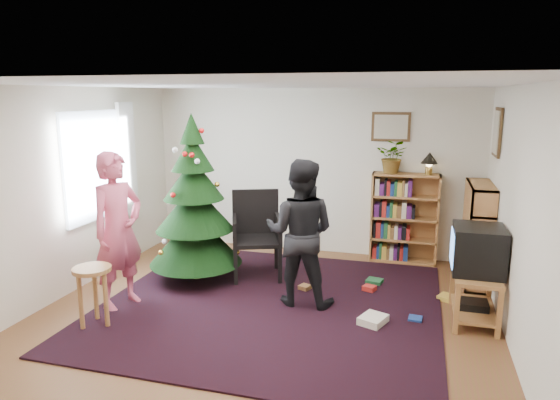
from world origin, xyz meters
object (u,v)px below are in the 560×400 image
(tv_stand, at_px, (475,292))
(christmas_tree, at_px, (195,213))
(crt_tv, at_px, (478,250))
(person_standing, at_px, (118,231))
(bookshelf_back, at_px, (404,217))
(potted_plant, at_px, (393,157))
(bookshelf_right, at_px, (477,232))
(table_lamp, at_px, (429,160))
(picture_right, at_px, (498,132))
(person_by_chair, at_px, (300,233))
(picture_back, at_px, (391,127))
(stool, at_px, (93,281))
(armchair, at_px, (260,230))

(tv_stand, bearing_deg, christmas_tree, 174.73)
(crt_tv, relative_size, person_standing, 0.32)
(bookshelf_back, relative_size, potted_plant, 2.73)
(bookshelf_right, relative_size, table_lamp, 4.12)
(crt_tv, bearing_deg, picture_right, 78.16)
(bookshelf_right, bearing_deg, bookshelf_back, 57.72)
(bookshelf_right, relative_size, person_by_chair, 0.76)
(picture_back, relative_size, bookshelf_right, 0.42)
(stool, xyz_separation_m, person_by_chair, (1.93, 1.17, 0.35))
(stool, bearing_deg, armchair, 58.73)
(person_standing, distance_m, potted_plant, 3.86)
(picture_back, xyz_separation_m, person_by_chair, (-0.85, -2.02, -1.10))
(bookshelf_back, height_order, table_lamp, table_lamp)
(bookshelf_right, distance_m, tv_stand, 1.28)
(bookshelf_right, bearing_deg, armchair, 100.30)
(picture_back, bearing_deg, tv_stand, -61.31)
(bookshelf_right, relative_size, person_standing, 0.72)
(picture_right, height_order, christmas_tree, picture_right)
(stool, relative_size, potted_plant, 1.37)
(picture_right, relative_size, person_standing, 0.33)
(picture_right, relative_size, armchair, 0.52)
(picture_back, distance_m, potted_plant, 0.44)
(crt_tv, xyz_separation_m, potted_plant, (-1.01, 1.82, 0.74))
(christmas_tree, relative_size, crt_tv, 3.85)
(bookshelf_back, relative_size, table_lamp, 4.12)
(stool, bearing_deg, crt_tv, 17.79)
(picture_right, xyz_separation_m, crt_tv, (-0.26, -1.23, -1.15))
(person_standing, distance_m, table_lamp, 4.24)
(bookshelf_back, height_order, potted_plant, potted_plant)
(picture_back, height_order, picture_right, picture_right)
(picture_back, relative_size, picture_right, 0.92)
(bookshelf_right, bearing_deg, tv_stand, 174.42)
(picture_back, distance_m, table_lamp, 0.72)
(picture_back, relative_size, christmas_tree, 0.25)
(armchair, bearing_deg, bookshelf_back, 9.59)
(picture_back, relative_size, person_by_chair, 0.32)
(tv_stand, bearing_deg, stool, -162.22)
(person_by_chair, distance_m, potted_plant, 2.20)
(picture_right, bearing_deg, tv_stand, -101.71)
(bookshelf_back, distance_m, tv_stand, 2.02)
(stool, bearing_deg, picture_right, 30.97)
(crt_tv, bearing_deg, person_by_chair, -178.08)
(person_by_chair, xyz_separation_m, potted_plant, (0.90, 1.88, 0.69))
(crt_tv, xyz_separation_m, table_lamp, (-0.51, 1.82, 0.72))
(stool, relative_size, table_lamp, 2.07)
(picture_right, height_order, crt_tv, picture_right)
(person_standing, bearing_deg, christmas_tree, -6.54)
(person_standing, relative_size, person_by_chair, 1.05)
(table_lamp, bearing_deg, crt_tv, -74.28)
(person_standing, bearing_deg, bookshelf_right, -45.69)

